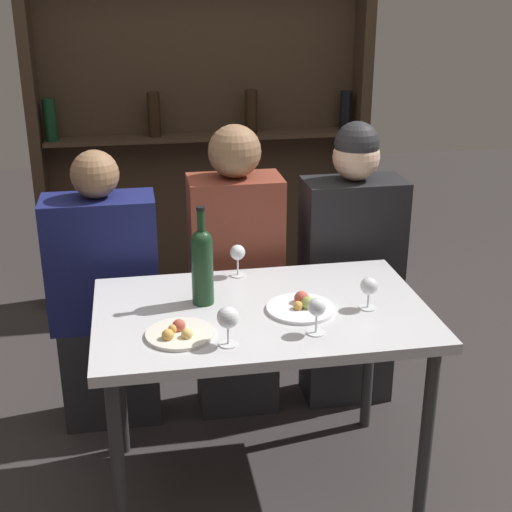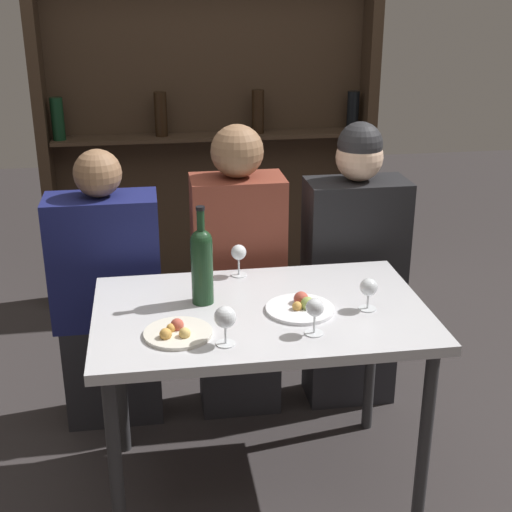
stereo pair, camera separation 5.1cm
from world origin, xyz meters
name	(u,v)px [view 2 (the right image)]	position (x,y,z in m)	size (l,w,h in m)	color
ground_plane	(260,483)	(0.00, 0.00, 0.00)	(10.00, 10.00, 0.00)	#332D2D
dining_table	(261,329)	(0.00, 0.00, 0.65)	(1.12, 0.71, 0.73)	silver
wine_rack_wall	(209,115)	(0.00, 1.79, 1.06)	(1.84, 0.21, 2.11)	#38281C
wine_bottle	(202,262)	(-0.19, 0.08, 0.87)	(0.07, 0.07, 0.34)	#19381E
wine_glass_0	(369,289)	(0.35, -0.06, 0.80)	(0.06, 0.06, 0.11)	silver
wine_glass_1	(225,318)	(-0.15, -0.23, 0.81)	(0.07, 0.07, 0.13)	silver
wine_glass_2	(239,254)	(-0.04, 0.30, 0.81)	(0.06, 0.06, 0.12)	silver
wine_glass_3	(315,309)	(0.14, -0.20, 0.81)	(0.06, 0.06, 0.12)	silver
food_plate_0	(177,332)	(-0.29, -0.15, 0.74)	(0.22, 0.22, 0.05)	silver
food_plate_1	(301,307)	(0.13, -0.03, 0.74)	(0.23, 0.23, 0.05)	white
seated_person_left	(108,301)	(-0.54, 0.55, 0.54)	(0.44, 0.22, 1.17)	#26262B
seated_person_center	(238,281)	(-0.01, 0.55, 0.59)	(0.37, 0.22, 1.25)	#26262B
seated_person_right	(353,274)	(0.49, 0.55, 0.59)	(0.42, 0.22, 1.24)	#26262B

